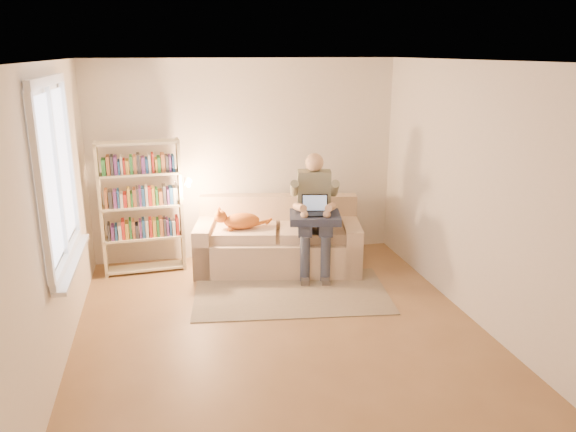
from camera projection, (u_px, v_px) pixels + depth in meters
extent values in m
plane|color=brown|center=(280.00, 329.00, 5.62)|extent=(4.50, 4.50, 0.00)
cube|color=white|center=(279.00, 61.00, 4.89)|extent=(4.00, 4.50, 0.02)
cube|color=silver|center=(53.00, 218.00, 4.85)|extent=(0.02, 4.50, 2.60)
cube|color=silver|center=(473.00, 193.00, 5.67)|extent=(0.02, 4.50, 2.60)
cube|color=silver|center=(245.00, 160.00, 7.36)|extent=(4.00, 0.02, 2.60)
cube|color=silver|center=(360.00, 308.00, 3.15)|extent=(4.00, 0.02, 2.60)
plane|color=white|center=(56.00, 173.00, 4.94)|extent=(0.00, 1.50, 1.50)
cube|color=white|center=(46.00, 81.00, 4.72)|extent=(0.05, 1.50, 0.08)
cube|color=white|center=(67.00, 257.00, 5.17)|extent=(0.05, 1.50, 0.08)
cube|color=white|center=(57.00, 173.00, 4.94)|extent=(0.04, 0.05, 1.50)
cube|color=white|center=(73.00, 262.00, 5.19)|extent=(0.12, 1.52, 0.04)
cube|color=#C8AE8D|center=(278.00, 252.00, 7.17)|extent=(2.20, 1.33, 0.43)
cube|color=#C8AE8D|center=(278.00, 211.00, 7.39)|extent=(2.05, 0.63, 0.44)
cube|color=#C8AE8D|center=(206.00, 245.00, 7.14)|extent=(0.39, 0.94, 0.61)
cube|color=#C8AE8D|center=(350.00, 245.00, 7.15)|extent=(0.39, 0.94, 0.61)
cube|color=beige|center=(241.00, 232.00, 7.04)|extent=(0.98, 0.78, 0.12)
cube|color=beige|center=(315.00, 232.00, 7.05)|extent=(0.98, 0.78, 0.12)
cube|color=gray|center=(314.00, 193.00, 6.99)|extent=(0.45, 0.31, 0.56)
sphere|color=tan|center=(314.00, 162.00, 6.86)|extent=(0.23, 0.23, 0.23)
cube|color=#373D4D|center=(305.00, 225.00, 6.83)|extent=(0.26, 0.48, 0.17)
cube|color=#373D4D|center=(325.00, 225.00, 6.83)|extent=(0.26, 0.48, 0.17)
cylinder|color=#373D4D|center=(305.00, 259.00, 6.71)|extent=(0.12, 0.12, 0.57)
cylinder|color=#373D4D|center=(325.00, 259.00, 6.72)|extent=(0.12, 0.12, 0.57)
ellipsoid|color=orange|center=(241.00, 221.00, 6.97)|extent=(0.49, 0.32, 0.20)
sphere|color=orange|center=(220.00, 217.00, 6.91)|extent=(0.16, 0.16, 0.16)
cylinder|color=orange|center=(260.00, 223.00, 7.03)|extent=(0.22, 0.09, 0.06)
cube|color=#252C41|center=(316.00, 217.00, 6.78)|extent=(0.70, 0.61, 0.09)
cube|color=black|center=(316.00, 214.00, 6.72)|extent=(0.36, 0.28, 0.02)
cube|color=black|center=(316.00, 203.00, 6.81)|extent=(0.32, 0.12, 0.21)
plane|color=#8CA5CC|center=(316.00, 203.00, 6.81)|extent=(0.29, 0.11, 0.28)
cube|color=beige|center=(101.00, 211.00, 6.77)|extent=(0.05, 0.25, 1.66)
cube|color=beige|center=(181.00, 205.00, 7.02)|extent=(0.05, 0.25, 1.66)
cube|color=beige|center=(146.00, 267.00, 7.11)|extent=(1.00, 0.31, 0.03)
cube|color=beige|center=(144.00, 237.00, 7.00)|extent=(1.00, 0.31, 0.03)
cube|color=beige|center=(142.00, 206.00, 6.89)|extent=(1.00, 0.31, 0.03)
cube|color=beige|center=(139.00, 174.00, 6.77)|extent=(1.00, 0.31, 0.03)
cube|color=beige|center=(137.00, 143.00, 6.66)|extent=(1.00, 0.31, 0.03)
cube|color=#1E4C8C|center=(143.00, 229.00, 6.97)|extent=(0.85, 0.25, 0.20)
cube|color=silver|center=(141.00, 197.00, 6.85)|extent=(0.85, 0.25, 0.20)
cube|color=#B2261E|center=(138.00, 164.00, 6.74)|extent=(0.85, 0.25, 0.20)
cylinder|color=silver|center=(175.00, 201.00, 6.98)|extent=(0.09, 0.09, 0.04)
cone|color=silver|center=(186.00, 183.00, 6.85)|extent=(0.12, 0.14, 0.14)
cube|color=gray|center=(291.00, 293.00, 6.46)|extent=(2.35, 1.57, 0.01)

